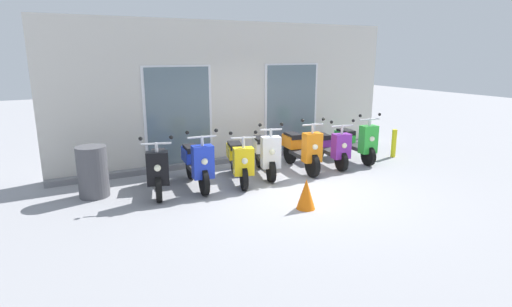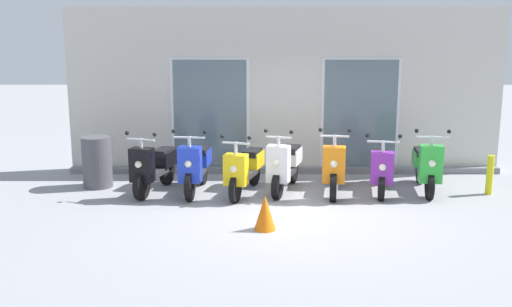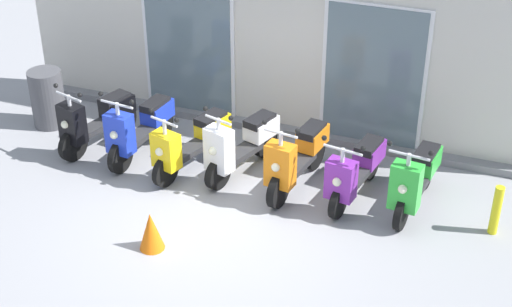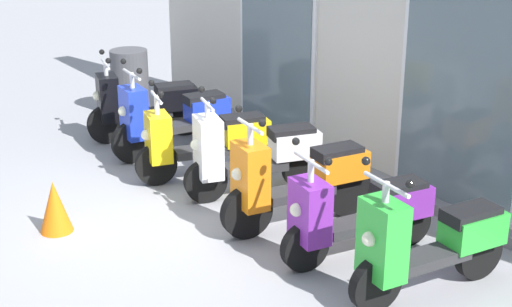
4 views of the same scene
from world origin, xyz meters
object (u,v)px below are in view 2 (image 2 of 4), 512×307
at_px(scooter_purple, 383,168).
at_px(curb_bollard, 493,175).
at_px(traffic_cone, 268,213).
at_px(scooter_yellow, 248,168).
at_px(scooter_orange, 337,166).
at_px(scooter_black, 157,166).
at_px(scooter_blue, 199,166).
at_px(scooter_white, 288,165).
at_px(scooter_green, 429,166).
at_px(trash_bin, 100,162).

relative_size(scooter_purple, curb_bollard, 2.22).
relative_size(scooter_purple, traffic_cone, 2.99).
relative_size(scooter_yellow, scooter_orange, 0.96).
distance_m(scooter_black, scooter_blue, 0.75).
xyz_separation_m(scooter_white, curb_bollard, (3.59, -0.21, -0.13)).
relative_size(scooter_black, scooter_green, 0.97).
distance_m(scooter_orange, scooter_purple, 0.83).
relative_size(scooter_white, scooter_orange, 0.92).
distance_m(scooter_purple, trash_bin, 5.15).
bearing_deg(scooter_purple, scooter_white, 178.72).
xyz_separation_m(scooter_black, scooter_orange, (3.20, -0.01, 0.02)).
xyz_separation_m(scooter_orange, traffic_cone, (-1.26, -1.97, -0.23)).
distance_m(scooter_orange, trash_bin, 4.32).
bearing_deg(scooter_orange, scooter_black, 179.74).
height_order(scooter_white, scooter_orange, scooter_orange).
bearing_deg(curb_bollard, scooter_green, 170.00).
bearing_deg(curb_bollard, scooter_yellow, 179.13).
bearing_deg(trash_bin, traffic_cone, -37.54).
distance_m(scooter_yellow, traffic_cone, 1.95).
distance_m(scooter_green, traffic_cone, 3.55).
xyz_separation_m(scooter_black, scooter_green, (4.84, 0.05, 0.00)).
distance_m(curb_bollard, traffic_cone, 4.39).
xyz_separation_m(scooter_purple, curb_bollard, (1.89, -0.18, -0.09)).
height_order(scooter_white, scooter_purple, scooter_white).
xyz_separation_m(scooter_yellow, traffic_cone, (0.32, -1.91, -0.20)).
bearing_deg(curb_bollard, trash_bin, 175.94).
distance_m(scooter_white, trash_bin, 3.45).
relative_size(scooter_black, scooter_purple, 0.97).
bearing_deg(scooter_white, trash_bin, 175.26).
relative_size(scooter_white, curb_bollard, 2.18).
height_order(scooter_orange, scooter_green, scooter_orange).
bearing_deg(scooter_black, scooter_purple, 0.44).
bearing_deg(scooter_purple, scooter_blue, -179.25).
bearing_deg(trash_bin, curb_bollard, -4.06).
distance_m(curb_bollard, trash_bin, 7.05).
height_order(scooter_orange, trash_bin, scooter_orange).
bearing_deg(scooter_white, scooter_purple, -1.28).
bearing_deg(scooter_green, scooter_orange, -177.89).
bearing_deg(scooter_black, traffic_cone, -45.66).
xyz_separation_m(curb_bollard, traffic_cone, (-3.98, -1.84, -0.09)).
bearing_deg(scooter_blue, scooter_orange, -0.06).
distance_m(scooter_black, scooter_purple, 4.03).
bearing_deg(scooter_green, scooter_purple, -178.95).
relative_size(scooter_orange, curb_bollard, 2.36).
bearing_deg(scooter_blue, scooter_yellow, -4.40).
bearing_deg(traffic_cone, scooter_blue, 121.15).
height_order(scooter_black, scooter_white, scooter_white).
height_order(scooter_green, trash_bin, scooter_green).
relative_size(curb_bollard, trash_bin, 0.75).
xyz_separation_m(scooter_white, scooter_green, (2.51, -0.02, -0.00)).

